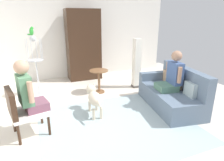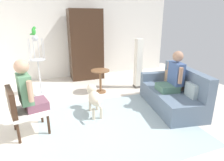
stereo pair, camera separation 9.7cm
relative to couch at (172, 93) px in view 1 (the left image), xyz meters
The scene contains 13 objects.
ground_plane 1.53m from the couch, behind, with size 7.69×7.69×0.00m, color beige.
back_wall 3.70m from the couch, 115.07° to the left, with size 6.51×0.12×2.83m, color silver.
area_rug 1.52m from the couch, 168.75° to the right, with size 2.75×2.39×0.01m, color #9EB2B7.
couch is the anchor object (origin of this frame).
armchair 3.05m from the couch, behind, with size 0.68×0.67×0.85m.
person_on_couch 0.43m from the couch, 160.38° to the right, with size 0.53×0.55×0.85m.
person_on_armchair 2.95m from the couch, behind, with size 0.49×0.53×0.87m.
round_end_table 1.87m from the couch, 131.66° to the left, with size 0.48×0.48×0.61m.
dog 1.74m from the couch, 169.83° to the left, with size 0.28×0.89×0.57m.
bird_cage_stand 3.30m from the couch, 146.73° to the left, with size 0.37×0.37×1.51m.
parrot 3.52m from the couch, 146.82° to the left, with size 0.17×0.10×0.20m.
column_lamp 1.45m from the couch, 95.72° to the left, with size 0.20×0.20×1.37m.
armoire_cabinet 3.17m from the couch, 114.63° to the left, with size 1.02×0.56×2.16m, color #382316.
Camera 1 is at (-1.24, -3.10, 1.90)m, focal length 30.72 mm.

